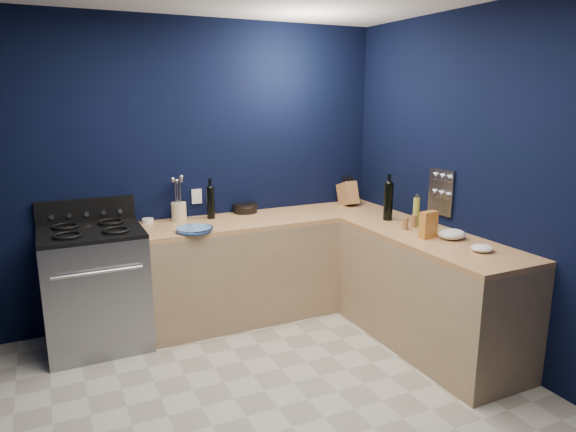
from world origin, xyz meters
TOP-DOWN VIEW (x-y plane):
  - floor at (0.00, 0.00)m, footprint 3.50×3.50m
  - wall_back at (0.00, 1.76)m, footprint 3.50×0.02m
  - wall_right at (1.76, 0.00)m, footprint 0.02×3.50m
  - wall_front at (0.00, -1.76)m, footprint 3.50×0.02m
  - cab_back at (0.60, 1.44)m, footprint 2.30×0.63m
  - top_back at (0.60, 1.44)m, footprint 2.30×0.63m
  - cab_right at (1.44, 0.29)m, footprint 0.63×1.67m
  - top_right at (1.44, 0.29)m, footprint 0.63×1.67m
  - gas_range at (-0.93, 1.42)m, footprint 0.76×0.66m
  - oven_door at (-0.93, 1.10)m, footprint 0.59×0.02m
  - cooktop at (-0.93, 1.42)m, footprint 0.76×0.66m
  - backguard at (-0.93, 1.72)m, footprint 0.76×0.06m
  - spice_panel at (1.74, 0.55)m, footprint 0.02×0.28m
  - wall_outlet at (0.00, 1.74)m, footprint 0.09×0.02m
  - plate_stack at (-0.18, 1.21)m, footprint 0.32×0.32m
  - ramekin at (-0.45, 1.68)m, footprint 0.10×0.10m
  - utensil_crock at (-0.19, 1.64)m, footprint 0.16×0.16m
  - wine_bottle_back at (0.08, 1.60)m, footprint 0.08×0.08m
  - lemon_basket at (0.44, 1.69)m, footprint 0.26×0.26m
  - knife_block at (1.47, 1.57)m, footprint 0.12×0.26m
  - wine_bottle_right at (1.45, 0.88)m, footprint 0.09×0.09m
  - oil_bottle at (1.56, 0.63)m, footprint 0.06×0.06m
  - spice_jar_near at (1.50, 0.59)m, footprint 0.05×0.05m
  - spice_jar_far at (1.38, 0.55)m, footprint 0.05×0.05m
  - crouton_bag at (1.38, 0.27)m, footprint 0.15×0.08m
  - towel_front at (1.52, 0.17)m, footprint 0.27×0.25m
  - towel_end at (1.48, -0.17)m, footprint 0.18×0.16m

SIDE VIEW (x-z plane):
  - floor at x=0.00m, z-range -0.02..0.00m
  - cab_back at x=0.60m, z-range 0.00..0.86m
  - cab_right at x=1.44m, z-range 0.00..0.86m
  - oven_door at x=-0.93m, z-range 0.24..0.66m
  - gas_range at x=-0.93m, z-range 0.00..0.92m
  - top_back at x=0.60m, z-range 0.86..0.90m
  - top_right at x=1.44m, z-range 0.86..0.90m
  - plate_stack at x=-0.18m, z-range 0.90..0.94m
  - ramekin at x=-0.45m, z-range 0.90..0.94m
  - towel_end at x=1.48m, z-range 0.90..0.95m
  - cooktop at x=-0.93m, z-range 0.92..0.95m
  - towel_front at x=1.52m, z-range 0.90..0.97m
  - lemon_basket at x=0.44m, z-range 0.90..0.99m
  - spice_jar_near at x=1.50m, z-range 0.90..1.00m
  - spice_jar_far at x=1.38m, z-range 0.90..1.00m
  - utensil_crock at x=-0.19m, z-range 0.90..1.06m
  - crouton_bag at x=1.38m, z-range 0.90..1.10m
  - knife_block at x=1.47m, z-range 0.87..1.15m
  - oil_bottle at x=1.56m, z-range 0.90..1.13m
  - wine_bottle_back at x=0.08m, z-range 0.90..1.17m
  - backguard at x=-0.93m, z-range 0.94..1.14m
  - wine_bottle_right at x=1.45m, z-range 0.90..1.22m
  - wall_outlet at x=0.00m, z-range 1.02..1.15m
  - spice_panel at x=1.74m, z-range 0.99..1.37m
  - wall_back at x=0.00m, z-range 0.00..2.60m
  - wall_right at x=1.76m, z-range 0.00..2.60m
  - wall_front at x=0.00m, z-range 0.00..2.60m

